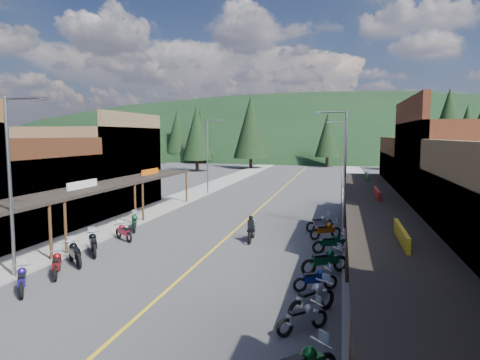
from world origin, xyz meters
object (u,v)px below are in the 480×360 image
Objects in this scene: shop_east_3 at (440,189)px; bike_east_5 at (312,297)px; bike_west_4 at (22,279)px; pedestrian_east_a at (386,283)px; bike_west_8 at (124,231)px; rider_on_bike at (251,231)px; bike_west_6 at (75,252)px; bike_west_7 at (93,243)px; pine_8 at (151,138)px; streetlight_1 at (209,153)px; bike_east_9 at (326,229)px; pine_4 at (407,130)px; bike_east_4 at (303,316)px; pine_3 at (328,135)px; bike_east_10 at (320,222)px; pine_11 at (448,129)px; bike_west_5 at (57,263)px; pine_7 at (177,131)px; pine_9 at (467,135)px; streetlight_0 at (12,179)px; pine_2 at (251,126)px; bike_east_6 at (315,278)px; pedestrian_east_b at (355,198)px; shop_west_2 at (14,195)px; bike_west_9 at (135,221)px; streetlight_2 at (343,163)px; pine_10 at (197,133)px; shop_west_3 at (96,168)px; streetlight_3 at (343,151)px; bike_east_8 at (332,242)px; pine_1 at (201,131)px.

bike_east_5 is at bearing -113.29° from shop_east_3.
pedestrian_east_a is at bearing -32.44° from bike_west_4.
rider_on_bike is at bearing -42.08° from bike_west_8.
bike_west_6 is 1.85m from bike_west_7.
pine_8 is at bearing 74.45° from bike_west_7.
streetlight_1 reaches higher than bike_east_9.
bike_east_4 is at bearing -100.18° from pine_4.
pine_3 is (10.95, 44.00, 2.02)m from streetlight_1.
shop_east_3 reaches higher than bike_east_10.
pine_3 is 0.89× the size of pine_11.
bike_west_4 reaches higher than bike_west_8.
bike_west_8 is at bearing -125.36° from pine_11.
pine_8 is 50.39m from bike_west_4.
pine_4 is 5.93× the size of bike_east_9.
bike_east_5 is (11.53, -1.62, 0.05)m from bike_west_5.
bike_west_4 is at bearing -72.41° from pine_7.
pine_8 is 46.27m from pine_9.
streetlight_0 is 0.73× the size of pine_3.
pine_2 reaches higher than bike_east_6.
bike_west_6 is 23.92m from pedestrian_east_b.
pine_7 is 1.16× the size of pine_9.
shop_west_2 is 20.07m from bike_east_10.
bike_west_9 is (-0.93, 9.28, 0.02)m from bike_west_5.
streetlight_2 is 0.69× the size of pine_10.
shop_east_3 reaches higher than bike_west_5.
shop_west_3 is 4.70× the size of bike_east_5.
pine_3 reaches higher than pine_9.
shop_west_3 is 4.69× the size of bike_west_7.
bike_east_6 is (-1.02, -34.34, -3.92)m from streetlight_3.
pedestrian_east_a is (2.75, 2.25, 0.54)m from bike_east_4.
pine_7 is 91.63m from pedestrian_east_a.
bike_west_7 is at bearing 14.32° from pedestrian_east_b.
streetlight_0 is 4.26× the size of bike_east_6.
bike_east_8 is (13.42, -20.44, -3.83)m from streetlight_1.
bike_west_9 is at bearing -121.70° from bike_east_9.
bike_east_6 is (1.93, -70.34, -5.95)m from pine_3.
pine_4 is 1.08× the size of pine_10.
pine_11 reaches higher than pine_9.
bike_east_10 is at bearing 37.41° from pedestrian_east_b.
bike_east_5 is (-18.04, -51.80, -5.72)m from pine_9.
pine_1 is at bearing 67.52° from bike_west_7.
rider_on_bike is at bearing 46.51° from streetlight_0.
streetlight_3 is at bearing 42.04° from shop_west_3.
bike_east_9 is at bearing -61.94° from pine_7.
bike_west_5 is (-29.57, -50.18, -5.77)m from pine_9.
streetlight_2 is at bearing -63.47° from pine_1.
pedestrian_east_a is (-11.50, -43.97, -6.10)m from pine_11.
bike_east_9 is (38.00, -71.29, -6.63)m from pine_7.
bike_west_7 is (1.02, 4.31, -3.80)m from streetlight_0.
shop_west_3 is 1.36× the size of streetlight_1.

